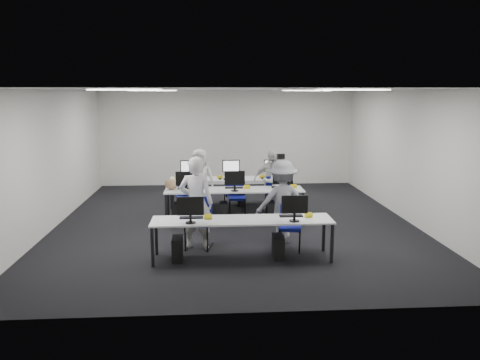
{
  "coord_description": "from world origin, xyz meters",
  "views": [
    {
      "loc": [
        -0.56,
        -10.37,
        2.94
      ],
      "look_at": [
        0.11,
        -0.08,
        1.0
      ],
      "focal_mm": 35.0,
      "sensor_mm": 36.0,
      "label": 1
    }
  ],
  "objects": [
    {
      "name": "student_1",
      "position": [
        1.1,
        0.8,
        0.75
      ],
      "size": [
        0.78,
        0.64,
        1.51
      ],
      "primitive_type": "imported",
      "rotation": [
        0.0,
        0.0,
        3.05
      ],
      "color": "beige",
      "rests_on": "ground"
    },
    {
      "name": "student_3",
      "position": [
        0.98,
        1.12,
        0.76
      ],
      "size": [
        0.96,
        0.62,
        1.52
      ],
      "primitive_type": "imported",
      "rotation": [
        0.0,
        0.0,
        -0.31
      ],
      "color": "beige",
      "rests_on": "ground"
    },
    {
      "name": "room",
      "position": [
        0.0,
        0.0,
        1.5
      ],
      "size": [
        9.0,
        9.02,
        3.0
      ],
      "color": "black",
      "rests_on": "ground"
    },
    {
      "name": "dslr_camera",
      "position": [
        0.84,
        -1.31,
        1.7
      ],
      "size": [
        0.15,
        0.19,
        0.1
      ],
      "primitive_type": "cube",
      "rotation": [
        0.0,
        0.0,
        3.22
      ],
      "color": "black",
      "rests_on": "photographer"
    },
    {
      "name": "desk_back",
      "position": [
        0.0,
        1.6,
        0.68
      ],
      "size": [
        3.2,
        0.7,
        0.73
      ],
      "color": "silver",
      "rests_on": "ground"
    },
    {
      "name": "student_2",
      "position": [
        -0.81,
        1.15,
        0.78
      ],
      "size": [
        0.85,
        0.65,
        1.56
      ],
      "primitive_type": "imported",
      "rotation": [
        0.0,
        0.0,
        -0.22
      ],
      "color": "beige",
      "rests_on": "ground"
    },
    {
      "name": "chair_5",
      "position": [
        -1.1,
        0.96,
        0.31
      ],
      "size": [
        0.49,
        0.53,
        0.97
      ],
      "rotation": [
        0.0,
        0.0,
        0.02
      ],
      "color": "navy",
      "rests_on": "ground"
    },
    {
      "name": "photographer",
      "position": [
        0.86,
        -1.49,
        0.82
      ],
      "size": [
        1.11,
        0.69,
        1.64
      ],
      "primitive_type": "imported",
      "rotation": [
        0.0,
        0.0,
        3.22
      ],
      "color": "slate",
      "rests_on": "ground"
    },
    {
      "name": "chair_3",
      "position": [
        0.1,
        0.67,
        0.26
      ],
      "size": [
        0.42,
        0.45,
        0.82
      ],
      "rotation": [
        0.0,
        0.0,
        -0.04
      ],
      "color": "navy",
      "rests_on": "ground"
    },
    {
      "name": "chair_0",
      "position": [
        -0.78,
        -1.72,
        0.3
      ],
      "size": [
        0.56,
        0.59,
        0.96
      ],
      "rotation": [
        0.0,
        0.0,
        -0.2
      ],
      "color": "navy",
      "rests_on": "ground"
    },
    {
      "name": "desk_front",
      "position": [
        0.0,
        -2.4,
        0.68
      ],
      "size": [
        3.2,
        0.7,
        0.73
      ],
      "color": "silver",
      "rests_on": "ground"
    },
    {
      "name": "desk_mid",
      "position": [
        0.0,
        0.2,
        0.68
      ],
      "size": [
        3.2,
        0.7,
        0.73
      ],
      "color": "silver",
      "rests_on": "ground"
    },
    {
      "name": "chair_1",
      "position": [
        0.94,
        -1.95,
        0.27
      ],
      "size": [
        0.49,
        0.52,
        0.84
      ],
      "rotation": [
        0.0,
        0.0,
        -0.21
      ],
      "color": "navy",
      "rests_on": "ground"
    },
    {
      "name": "handbag",
      "position": [
        -1.45,
        0.27,
        0.86
      ],
      "size": [
        0.35,
        0.26,
        0.26
      ],
      "primitive_type": "ellipsoid",
      "rotation": [
        0.0,
        0.0,
        -0.21
      ],
      "color": "#8C6A48",
      "rests_on": "desk_mid"
    },
    {
      "name": "ceiling_panels",
      "position": [
        0.0,
        0.0,
        2.98
      ],
      "size": [
        5.2,
        4.6,
        0.02
      ],
      "color": "white",
      "rests_on": "room"
    },
    {
      "name": "chair_6",
      "position": [
        0.02,
        1.09,
        0.27
      ],
      "size": [
        0.46,
        0.49,
        0.86
      ],
      "rotation": [
        0.0,
        0.0,
        0.09
      ],
      "color": "navy",
      "rests_on": "ground"
    },
    {
      "name": "equipment_back",
      "position": [
        0.19,
        1.62,
        0.36
      ],
      "size": [
        2.91,
        0.41,
        1.19
      ],
      "color": "white",
      "rests_on": "desk_back"
    },
    {
      "name": "chair_2",
      "position": [
        -1.15,
        0.72,
        0.28
      ],
      "size": [
        0.51,
        0.55,
        0.89
      ],
      "rotation": [
        0.0,
        0.0,
        0.19
      ],
      "color": "navy",
      "rests_on": "ground"
    },
    {
      "name": "student_0",
      "position": [
        -0.83,
        -1.76,
        0.89
      ],
      "size": [
        0.71,
        0.54,
        1.78
      ],
      "primitive_type": "imported",
      "rotation": [
        0.0,
        0.0,
        2.96
      ],
      "color": "beige",
      "rests_on": "ground"
    },
    {
      "name": "chair_4",
      "position": [
        1.21,
        0.7,
        0.31
      ],
      "size": [
        0.55,
        0.58,
        0.98
      ],
      "rotation": [
        0.0,
        0.0,
        0.15
      ],
      "color": "navy",
      "rests_on": "ground"
    },
    {
      "name": "equipment_mid",
      "position": [
        -0.19,
        0.18,
        0.36
      ],
      "size": [
        2.91,
        0.41,
        1.19
      ],
      "color": "white",
      "rests_on": "desk_mid"
    },
    {
      "name": "chair_7",
      "position": [
        1.05,
        1.05,
        0.28
      ],
      "size": [
        0.48,
        0.51,
        0.9
      ],
      "rotation": [
        0.0,
        0.0,
        -0.08
      ],
      "color": "navy",
      "rests_on": "ground"
    },
    {
      "name": "equipment_front",
      "position": [
        -0.19,
        -2.42,
        0.36
      ],
      "size": [
        2.51,
        0.41,
        1.19
      ],
      "color": "#0C1C9C",
      "rests_on": "desk_front"
    }
  ]
}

